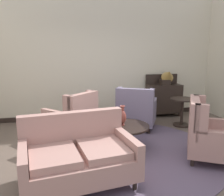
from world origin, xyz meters
The scene contains 13 objects.
ground centered at (0.00, 0.00, 0.00)m, with size 9.04×9.04×0.00m, color brown.
wall_back centered at (0.00, 2.66, 1.68)m, with size 6.62×0.08×3.36m, color beige.
baseboard_back centered at (0.00, 2.61, 0.06)m, with size 6.46×0.03×0.12m, color black.
area_rug centered at (0.00, 0.30, 0.01)m, with size 3.51×3.51×0.01m, color #5B4C60.
coffee_table centered at (0.05, 0.39, 0.38)m, with size 0.91×0.91×0.46m.
porcelain_vase centered at (0.01, 0.40, 0.62)m, with size 0.14×0.14×0.37m.
settee centered at (-0.87, -0.57, 0.39)m, with size 1.61×1.11×0.93m.
armchair_far_left centered at (0.63, 1.44, 0.43)m, with size 1.12×1.13×0.99m.
armchair_near_sideboard centered at (-0.83, 1.17, 0.42)m, with size 1.17×1.18×0.98m.
armchair_back_corner centered at (1.30, -0.33, 0.43)m, with size 1.14×1.14×1.02m.
side_table centered at (1.78, 1.41, 0.41)m, with size 0.59×0.59×0.68m.
sideboard centered at (1.73, 2.37, 0.50)m, with size 0.94×0.42×1.15m.
gramophone centered at (1.78, 2.28, 1.12)m, with size 0.42×0.49×0.50m.
Camera 1 is at (-1.07, -3.57, 1.80)m, focal length 37.75 mm.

